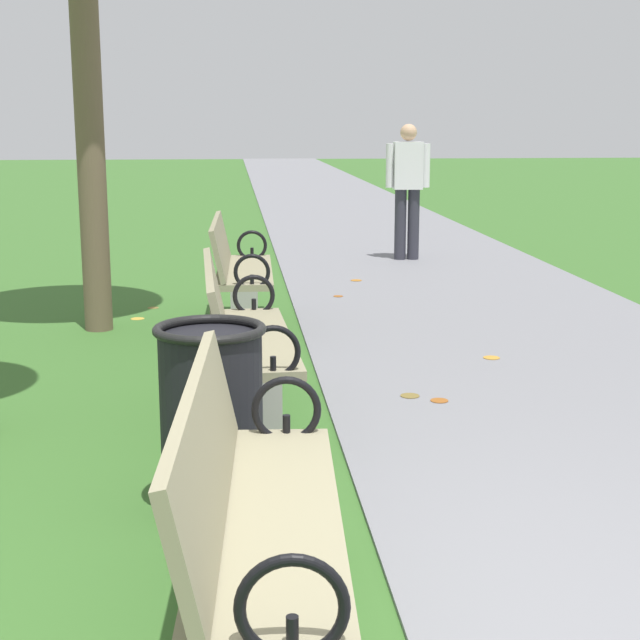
% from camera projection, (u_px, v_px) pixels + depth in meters
% --- Properties ---
extents(paved_walkway, '(3.18, 44.00, 0.02)m').
position_uv_depth(paved_walkway, '(330.00, 199.00, 20.65)').
color(paved_walkway, slate).
rests_on(paved_walkway, ground).
extents(park_bench_1, '(0.55, 1.62, 0.90)m').
position_uv_depth(park_bench_1, '(252.00, 517.00, 2.93)').
color(park_bench_1, gray).
rests_on(park_bench_1, ground).
extents(park_bench_2, '(0.53, 1.62, 0.90)m').
position_uv_depth(park_bench_2, '(242.00, 339.00, 5.31)').
color(park_bench_2, gray).
rests_on(park_bench_2, ground).
extents(park_bench_3, '(0.51, 1.61, 0.90)m').
position_uv_depth(park_bench_3, '(238.00, 270.00, 7.74)').
color(park_bench_3, gray).
rests_on(park_bench_3, ground).
extents(pedestrian_walking, '(0.53, 0.23, 1.62)m').
position_uv_depth(pedestrian_walking, '(408.00, 184.00, 11.43)').
color(pedestrian_walking, '#2D2D38').
rests_on(pedestrian_walking, paved_walkway).
extents(trash_bin, '(0.48, 0.48, 0.84)m').
position_uv_depth(trash_bin, '(212.00, 419.00, 4.09)').
color(trash_bin, black).
rests_on(trash_bin, ground).
extents(scattered_leaves, '(4.76, 7.32, 0.02)m').
position_uv_depth(scattered_leaves, '(356.00, 356.00, 6.85)').
color(scattered_leaves, gold).
rests_on(scattered_leaves, ground).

